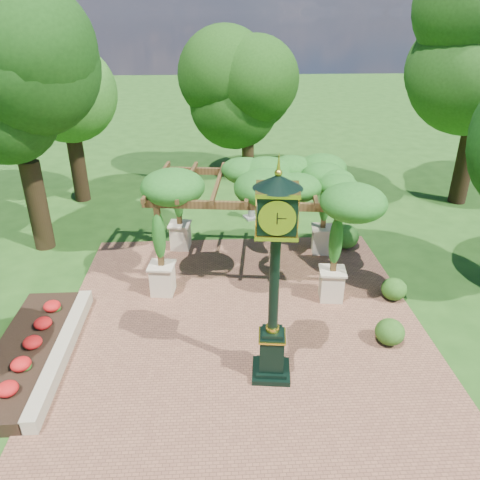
{
  "coord_description": "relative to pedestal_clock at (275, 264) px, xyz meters",
  "views": [
    {
      "loc": [
        -0.66,
        -9.12,
        7.88
      ],
      "look_at": [
        0.0,
        2.5,
        2.2
      ],
      "focal_mm": 35.0,
      "sensor_mm": 36.0,
      "label": 1
    }
  ],
  "objects": [
    {
      "name": "ground",
      "position": [
        -0.58,
        0.46,
        -3.05
      ],
      "size": [
        120.0,
        120.0,
        0.0
      ],
      "primitive_type": "plane",
      "color": "#1E4714",
      "rests_on": "ground"
    },
    {
      "name": "brick_plaza",
      "position": [
        -0.58,
        1.46,
        -3.03
      ],
      "size": [
        10.0,
        12.0,
        0.04
      ],
      "primitive_type": "cube",
      "color": "brown",
      "rests_on": "ground"
    },
    {
      "name": "border_wall",
      "position": [
        -5.18,
        0.96,
        -2.85
      ],
      "size": [
        0.35,
        5.0,
        0.4
      ],
      "primitive_type": "cube",
      "color": "#C6B793",
      "rests_on": "ground"
    },
    {
      "name": "flower_bed",
      "position": [
        -6.08,
        0.96,
        -2.87
      ],
      "size": [
        1.5,
        5.0,
        0.36
      ],
      "primitive_type": "cube",
      "color": "red",
      "rests_on": "ground"
    },
    {
      "name": "pedestal_clock",
      "position": [
        0.0,
        0.0,
        0.0
      ],
      "size": [
        1.12,
        1.12,
        5.11
      ],
      "rotation": [
        0.0,
        0.0,
        -0.12
      ],
      "color": "black",
      "rests_on": "brick_plaza"
    },
    {
      "name": "pergola",
      "position": [
        -0.17,
        5.04,
        0.02
      ],
      "size": [
        6.36,
        4.42,
        3.75
      ],
      "rotation": [
        0.0,
        0.0,
        -0.12
      ],
      "color": "beige",
      "rests_on": "brick_plaza"
    },
    {
      "name": "sundial",
      "position": [
        0.28,
        9.54,
        -2.62
      ],
      "size": [
        0.72,
        0.72,
        1.0
      ],
      "rotation": [
        0.0,
        0.0,
        0.38
      ],
      "color": "gray",
      "rests_on": "ground"
    },
    {
      "name": "shrub_front",
      "position": [
        3.23,
        0.99,
        -2.67
      ],
      "size": [
        0.85,
        0.85,
        0.69
      ],
      "primitive_type": "ellipsoid",
      "rotation": [
        0.0,
        0.0,
        0.12
      ],
      "color": "#265017",
      "rests_on": "brick_plaza"
    },
    {
      "name": "shrub_mid",
      "position": [
        4.08,
        3.06,
        -2.67
      ],
      "size": [
        1.0,
        1.0,
        0.68
      ],
      "primitive_type": "ellipsoid",
      "rotation": [
        0.0,
        0.0,
        -0.41
      ],
      "color": "#265417",
      "rests_on": "brick_plaza"
    },
    {
      "name": "shrub_back",
      "position": [
        3.51,
        6.55,
        -2.58
      ],
      "size": [
        1.02,
        1.02,
        0.88
      ],
      "primitive_type": "ellipsoid",
      "rotation": [
        0.0,
        0.0,
        -0.05
      ],
      "color": "#2C661D",
      "rests_on": "brick_plaza"
    },
    {
      "name": "tree_west_near",
      "position": [
        -7.6,
        7.31,
        2.73
      ],
      "size": [
        3.98,
        3.98,
        8.45
      ],
      "color": "#322314",
      "rests_on": "ground"
    },
    {
      "name": "tree_west_far",
      "position": [
        -7.39,
        12.18,
        2.41
      ],
      "size": [
        3.9,
        3.9,
        7.98
      ],
      "color": "black",
      "rests_on": "ground"
    },
    {
      "name": "tree_north",
      "position": [
        0.49,
        14.63,
        1.53
      ],
      "size": [
        4.25,
        4.25,
        6.66
      ],
      "color": "#362715",
      "rests_on": "ground"
    }
  ]
}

